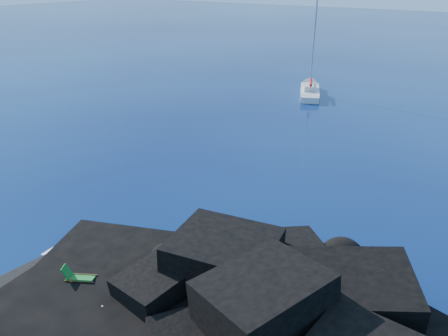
{
  "coord_description": "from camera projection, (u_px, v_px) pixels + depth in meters",
  "views": [
    {
      "loc": [
        20.32,
        -8.81,
        14.83
      ],
      "look_at": [
        3.98,
        14.65,
        2.0
      ],
      "focal_mm": 35.0,
      "sensor_mm": 36.0,
      "label": 1
    }
  ],
  "objects": [
    {
      "name": "surf_foam",
      "position": [
        140.0,
        263.0,
        24.4
      ],
      "size": [
        10.0,
        8.0,
        0.06
      ],
      "primitive_type": null,
      "color": "white",
      "rests_on": "ground"
    },
    {
      "name": "ground",
      "position": [
        6.0,
        277.0,
        23.26
      ],
      "size": [
        400.0,
        400.0,
        0.0
      ],
      "primitive_type": "plane",
      "color": "#030330",
      "rests_on": "ground"
    },
    {
      "name": "towel",
      "position": [
        93.0,
        310.0,
        20.46
      ],
      "size": [
        1.88,
        1.58,
        0.04
      ],
      "primitive_type": "cube",
      "rotation": [
        0.0,
        0.0,
        0.55
      ],
      "color": "white",
      "rests_on": "beach"
    },
    {
      "name": "deck_chair",
      "position": [
        80.0,
        275.0,
        22.04
      ],
      "size": [
        1.69,
        1.37,
        1.07
      ],
      "primitive_type": null,
      "rotation": [
        0.0,
        0.0,
        0.52
      ],
      "color": "#186D26",
      "rests_on": "beach"
    },
    {
      "name": "beach",
      "position": [
        67.0,
        305.0,
        21.29
      ],
      "size": [
        9.08,
        6.86,
        0.7
      ],
      "primitive_type": "cube",
      "rotation": [
        0.0,
        0.0,
        -0.1
      ],
      "color": "black",
      "rests_on": "ground"
    },
    {
      "name": "marker_cone",
      "position": [
        71.0,
        281.0,
        21.97
      ],
      "size": [
        0.45,
        0.45,
        0.55
      ],
      "primitive_type": "cone",
      "rotation": [
        0.0,
        0.0,
        0.3
      ],
      "color": "#FF420D",
      "rests_on": "beach"
    },
    {
      "name": "sailboat",
      "position": [
        309.0,
        95.0,
        57.84
      ],
      "size": [
        6.97,
        11.36,
        11.97
      ],
      "primitive_type": null,
      "rotation": [
        0.0,
        0.0,
        0.43
      ],
      "color": "silver",
      "rests_on": "ground"
    },
    {
      "name": "sunbather",
      "position": [
        92.0,
        307.0,
        20.4
      ],
      "size": [
        1.63,
        1.24,
        0.26
      ],
      "primitive_type": null,
      "rotation": [
        0.0,
        0.0,
        0.55
      ],
      "color": "#DFAC75",
      "rests_on": "towel"
    }
  ]
}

